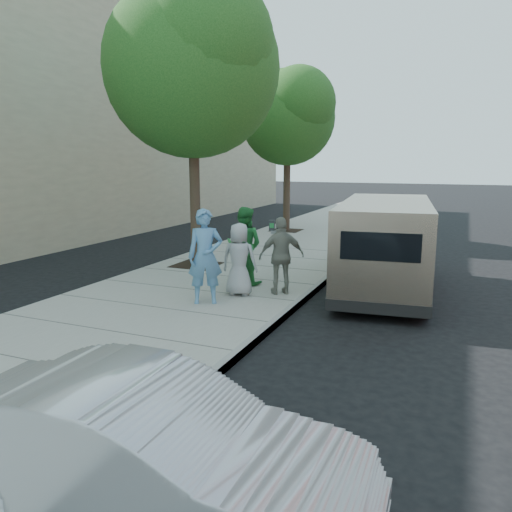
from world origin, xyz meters
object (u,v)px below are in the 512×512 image
tree_near (193,62)px  tree_far (289,113)px  person_gray_shirt (239,259)px  sedan (145,453)px  person_officer (205,256)px  parking_meter (276,238)px  person_green_shirt (244,246)px  person_striped_polo (282,256)px  van (385,243)px

tree_near → tree_far: tree_near is taller
person_gray_shirt → tree_near: bearing=-53.8°
sedan → person_officer: 6.18m
parking_meter → person_officer: person_officer is taller
sedan → person_green_shirt: person_green_shirt is taller
tree_near → person_green_shirt: (2.06, -1.44, -4.48)m
parking_meter → person_striped_polo: size_ratio=0.90×
person_green_shirt → parking_meter: bearing=-167.6°
parking_meter → van: van is taller
tree_near → parking_meter: bearing=-24.5°
person_gray_shirt → van: bearing=-149.4°
tree_near → sedan: size_ratio=1.93×
tree_far → parking_meter: bearing=-72.5°
tree_near → person_gray_shirt: 5.72m
parking_meter → person_officer: 2.11m
van → sedan: size_ratio=1.51×
van → person_striped_polo: (-1.92, -1.79, -0.12)m
person_officer → sedan: bearing=-94.8°
person_striped_polo → person_green_shirt: bearing=-58.3°
tree_near → person_green_shirt: 5.14m
sedan → parking_meter: bearing=10.7°
person_gray_shirt → person_striped_polo: bearing=-160.8°
person_green_shirt → person_striped_polo: person_green_shirt is taller
van → person_officer: (-3.11, -3.04, -0.00)m
person_officer → person_striped_polo: person_officer is taller
sedan → person_gray_shirt: bearing=16.2°
van → person_green_shirt: size_ratio=3.21×
van → tree_far: bearing=116.9°
person_gray_shirt → person_striped_polo: 0.92m
tree_near → sedan: tree_near is taller
parking_meter → person_gray_shirt: size_ratio=0.97×
tree_far → tree_near: bearing=-90.0°
tree_far → person_striped_polo: tree_far is taller
person_striped_polo → van: bearing=-169.9°
tree_near → person_green_shirt: tree_near is taller
tree_near → person_officer: 5.83m
tree_near → parking_meter: 5.27m
van → person_striped_polo: bearing=-143.4°
tree_near → person_officer: tree_near is taller
tree_far → sedan: size_ratio=1.67×
tree_near → tree_far: size_ratio=1.16×
tree_near → person_gray_shirt: bearing=-45.3°
parking_meter → person_striped_polo: 0.85m
sedan → person_green_shirt: size_ratio=2.13×
person_officer → person_gray_shirt: person_officer is taller
parking_meter → person_gray_shirt: person_gray_shirt is taller
van → parking_meter: bearing=-161.2°
tree_far → person_officer: 11.63m
parking_meter → sedan: (1.68, -7.59, -0.62)m
tree_far → person_gray_shirt: 11.01m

